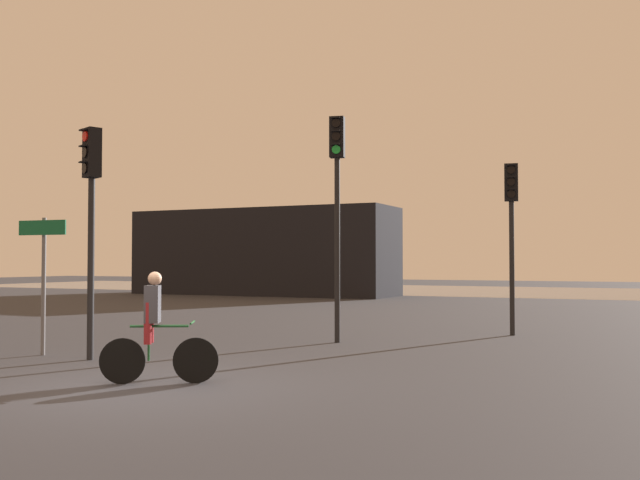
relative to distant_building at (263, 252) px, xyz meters
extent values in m
plane|color=#333338|center=(12.44, -25.48, -2.28)|extent=(120.00, 120.00, 0.00)
cube|color=slate|center=(12.44, 10.00, -2.28)|extent=(80.00, 16.00, 0.01)
cube|color=black|center=(0.00, 0.00, 0.00)|extent=(14.43, 4.00, 4.56)
cylinder|color=black|center=(15.91, -15.93, -0.67)|extent=(0.12, 0.12, 3.23)
cube|color=black|center=(15.91, -15.93, 1.40)|extent=(0.35, 0.29, 0.90)
cylinder|color=black|center=(15.94, -16.07, 1.69)|extent=(0.19, 0.06, 0.19)
cube|color=black|center=(15.94, -16.09, 1.80)|extent=(0.21, 0.15, 0.02)
cylinder|color=black|center=(15.94, -16.07, 1.40)|extent=(0.19, 0.06, 0.19)
cube|color=black|center=(15.94, -16.09, 1.51)|extent=(0.21, 0.15, 0.02)
cylinder|color=black|center=(15.94, -16.07, 1.11)|extent=(0.19, 0.06, 0.19)
cube|color=black|center=(15.94, -16.09, 1.22)|extent=(0.21, 0.15, 0.02)
cylinder|color=black|center=(9.78, -23.49, -0.63)|extent=(0.12, 0.12, 3.29)
cube|color=black|center=(9.78, -23.49, 1.46)|extent=(0.39, 0.35, 0.90)
cylinder|color=red|center=(9.72, -23.61, 1.75)|extent=(0.19, 0.10, 0.19)
cube|color=black|center=(9.71, -23.63, 1.86)|extent=(0.22, 0.19, 0.02)
cylinder|color=black|center=(9.72, -23.61, 1.46)|extent=(0.19, 0.10, 0.19)
cube|color=black|center=(9.71, -23.63, 1.57)|extent=(0.22, 0.19, 0.02)
cylinder|color=black|center=(9.72, -23.61, 1.17)|extent=(0.19, 0.10, 0.19)
cube|color=black|center=(9.71, -23.63, 1.28)|extent=(0.22, 0.19, 0.02)
cylinder|color=black|center=(12.71, -19.10, -0.25)|extent=(0.12, 0.12, 4.06)
cube|color=black|center=(12.71, -19.10, 2.23)|extent=(0.37, 0.31, 0.90)
cylinder|color=black|center=(12.75, -19.23, 2.52)|extent=(0.19, 0.07, 0.19)
cube|color=black|center=(12.75, -19.25, 2.63)|extent=(0.21, 0.16, 0.02)
cylinder|color=black|center=(12.75, -19.23, 2.23)|extent=(0.19, 0.07, 0.19)
cube|color=black|center=(12.75, -19.25, 2.34)|extent=(0.21, 0.16, 0.02)
cylinder|color=green|center=(12.75, -19.23, 1.94)|extent=(0.19, 0.07, 0.19)
cube|color=black|center=(12.75, -19.25, 2.05)|extent=(0.21, 0.16, 0.02)
cylinder|color=slate|center=(8.51, -23.38, -0.98)|extent=(0.08, 0.08, 2.60)
cube|color=#116038|center=(8.51, -23.43, 0.13)|extent=(1.10, 0.11, 0.28)
cylinder|color=black|center=(12.93, -24.75, -1.95)|extent=(0.60, 0.35, 0.66)
cylinder|color=black|center=(12.01, -25.25, -1.95)|extent=(0.60, 0.35, 0.66)
cylinder|color=#1E592D|center=(12.47, -25.00, -1.45)|extent=(0.76, 0.44, 0.04)
cylinder|color=#1E592D|center=(12.34, -25.07, -1.67)|extent=(0.04, 0.04, 0.55)
cylinder|color=#1E592D|center=(12.89, -24.77, -1.40)|extent=(0.25, 0.42, 0.03)
cylinder|color=maroon|center=(12.39, -25.16, -1.40)|extent=(0.11, 0.11, 0.60)
cylinder|color=maroon|center=(12.29, -24.98, -1.40)|extent=(0.11, 0.11, 0.60)
cube|color=#3F3F47|center=(12.39, -25.04, -1.13)|extent=(0.32, 0.36, 0.54)
sphere|color=tan|center=(12.41, -25.03, -0.76)|extent=(0.20, 0.20, 0.20)
camera|label=1|loc=(18.96, -33.40, -0.52)|focal=40.00mm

